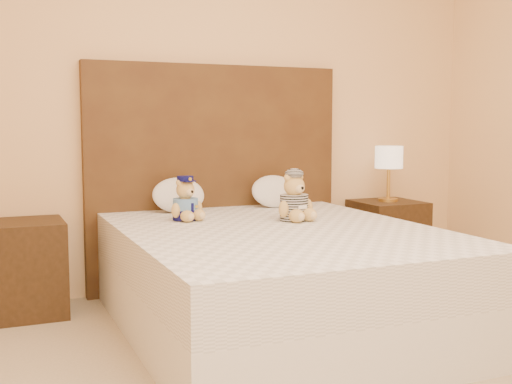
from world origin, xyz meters
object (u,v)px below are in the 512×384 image
at_px(nightstand_right, 387,239).
at_px(teddy_police, 185,199).
at_px(lamp, 389,160).
at_px(teddy_prisoner, 294,197).
at_px(nightstand_left, 24,268).
at_px(pillow_right, 274,190).
at_px(pillow_left, 179,193).
at_px(bed, 278,279).

distance_m(nightstand_right, teddy_police, 1.70).
xyz_separation_m(lamp, teddy_prisoner, (-1.05, -0.57, -0.16)).
xyz_separation_m(lamp, teddy_police, (-1.62, -0.32, -0.17)).
distance_m(nightstand_left, teddy_prisoner, 1.62).
bearing_deg(pillow_right, nightstand_left, -178.93).
height_order(teddy_prisoner, pillow_left, teddy_prisoner).
distance_m(nightstand_right, lamp, 0.57).
bearing_deg(teddy_police, nightstand_right, -7.65).
xyz_separation_m(lamp, pillow_left, (-1.56, 0.03, -0.18)).
height_order(lamp, teddy_police, lamp).
distance_m(teddy_police, teddy_prisoner, 0.63).
bearing_deg(pillow_right, teddy_police, -154.08).
bearing_deg(teddy_police, nightstand_left, 140.70).
xyz_separation_m(nightstand_right, teddy_prisoner, (-1.05, -0.57, 0.41)).
bearing_deg(bed, nightstand_right, 32.62).
xyz_separation_m(nightstand_left, pillow_left, (0.94, 0.03, 0.39)).
bearing_deg(pillow_left, pillow_right, 0.00).
height_order(teddy_prisoner, pillow_right, teddy_prisoner).
bearing_deg(pillow_right, teddy_prisoner, -104.12).
relative_size(teddy_police, pillow_right, 0.77).
relative_size(nightstand_left, teddy_police, 2.16).
relative_size(bed, nightstand_right, 3.64).
relative_size(nightstand_right, pillow_left, 1.63).
relative_size(teddy_police, teddy_prisoner, 0.91).
relative_size(lamp, pillow_left, 1.18).
relative_size(bed, lamp, 5.00).
distance_m(lamp, pillow_right, 0.91).
bearing_deg(pillow_right, nightstand_right, -1.92).
distance_m(nightstand_right, pillow_left, 1.61).
height_order(nightstand_right, pillow_right, pillow_right).
height_order(bed, nightstand_left, same).
relative_size(nightstand_left, pillow_right, 1.67).
height_order(nightstand_left, teddy_police, teddy_police).
relative_size(nightstand_right, teddy_prisoner, 1.97).
distance_m(nightstand_left, teddy_police, 1.02).
bearing_deg(teddy_police, pillow_right, 6.96).
xyz_separation_m(bed, pillow_right, (0.36, 0.83, 0.39)).
bearing_deg(lamp, nightstand_left, 180.00).
bearing_deg(nightstand_right, teddy_police, -168.69).
bearing_deg(teddy_police, pillow_left, 61.29).
xyz_separation_m(bed, pillow_left, (-0.31, 0.83, 0.39)).
xyz_separation_m(teddy_police, pillow_left, (0.06, 0.35, -0.01)).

